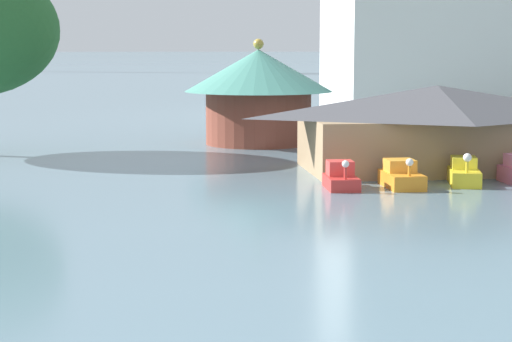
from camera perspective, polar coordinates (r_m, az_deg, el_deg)
pedal_boat_red at (r=41.78m, az=5.39°, el=-0.43°), size 1.47×2.54×1.45m
pedal_boat_orange at (r=42.52m, az=9.18°, el=-0.33°), size 1.55×2.94×1.51m
pedal_boat_yellow at (r=44.01m, az=13.03°, el=-0.14°), size 2.05×3.20×1.63m
boathouse at (r=48.52m, az=11.34°, el=2.82°), size 14.73×8.10×4.49m
green_roof_pavilion at (r=60.40m, az=0.16°, el=5.22°), size 9.90×9.90×7.01m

